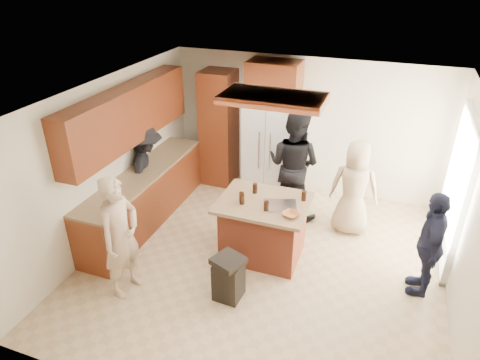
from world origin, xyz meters
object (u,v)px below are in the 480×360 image
(person_behind_left, at_px, (293,165))
(trash_bin, at_px, (229,277))
(kitchen_island, at_px, (263,228))
(person_counter, at_px, (147,171))
(refrigerator, at_px, (270,147))
(person_front_left, at_px, (121,237))
(person_behind_right, at_px, (354,188))
(person_side_right, at_px, (430,244))

(person_behind_left, height_order, trash_bin, person_behind_left)
(kitchen_island, bearing_deg, person_counter, 167.90)
(trash_bin, bearing_deg, refrigerator, 96.30)
(person_front_left, xyz_separation_m, person_behind_right, (2.63, 2.45, -0.06))
(person_front_left, relative_size, refrigerator, 0.94)
(person_side_right, xyz_separation_m, person_counter, (-4.43, 0.48, 0.05))
(refrigerator, relative_size, trash_bin, 2.86)
(person_front_left, distance_m, refrigerator, 3.43)
(person_front_left, height_order, person_behind_left, person_behind_left)
(trash_bin, bearing_deg, person_side_right, 23.04)
(person_behind_left, distance_m, trash_bin, 2.38)
(person_front_left, relative_size, person_side_right, 1.13)
(person_front_left, bearing_deg, person_side_right, -62.35)
(refrigerator, xyz_separation_m, trash_bin, (0.32, -2.94, -0.58))
(person_side_right, bearing_deg, trash_bin, -68.52)
(person_front_left, bearing_deg, refrigerator, -9.42)
(refrigerator, bearing_deg, person_counter, -139.90)
(person_front_left, distance_m, person_behind_right, 3.60)
(person_behind_left, relative_size, person_counter, 1.18)
(person_counter, height_order, refrigerator, refrigerator)
(person_front_left, distance_m, kitchen_island, 2.04)
(person_behind_right, xyz_separation_m, kitchen_island, (-1.14, -1.11, -0.31))
(person_counter, distance_m, trash_bin, 2.58)
(kitchen_island, bearing_deg, person_front_left, -138.00)
(person_front_left, xyz_separation_m, person_behind_left, (1.61, 2.61, 0.10))
(person_behind_left, xyz_separation_m, person_side_right, (2.11, -1.27, -0.20))
(person_side_right, distance_m, refrigerator, 3.32)
(person_front_left, height_order, person_counter, person_front_left)
(person_counter, height_order, trash_bin, person_counter)
(person_counter, bearing_deg, person_side_right, -119.39)
(person_behind_left, relative_size, person_side_right, 1.26)
(person_front_left, bearing_deg, person_behind_right, -39.18)
(refrigerator, bearing_deg, person_front_left, -107.29)
(person_behind_right, xyz_separation_m, person_side_right, (1.08, -1.11, -0.03))
(person_behind_left, bearing_deg, kitchen_island, 98.08)
(person_behind_right, height_order, kitchen_island, person_behind_right)
(person_front_left, relative_size, person_behind_right, 1.08)
(person_behind_right, distance_m, person_counter, 3.40)
(person_behind_left, distance_m, person_behind_right, 1.05)
(person_behind_left, distance_m, person_counter, 2.45)
(person_front_left, height_order, person_behind_right, person_front_left)
(person_behind_left, height_order, person_counter, person_behind_left)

